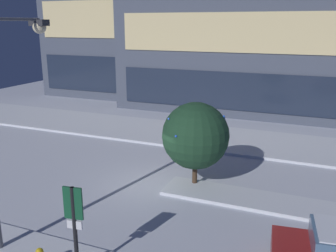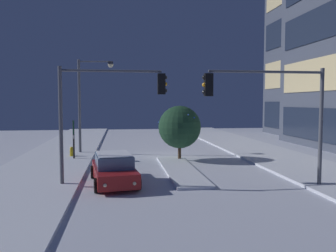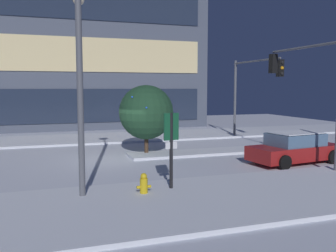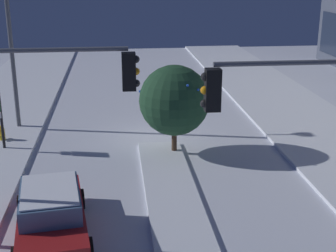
# 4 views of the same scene
# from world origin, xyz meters

# --- Properties ---
(ground) EXTENTS (52.00, 52.00, 0.00)m
(ground) POSITION_xyz_m (0.00, 0.00, 0.00)
(ground) COLOR silver
(curb_strip_near) EXTENTS (52.00, 5.20, 0.14)m
(curb_strip_near) POSITION_xyz_m (0.00, -7.80, 0.07)
(curb_strip_near) COLOR silver
(curb_strip_near) RESTS_ON ground
(curb_strip_far) EXTENTS (52.00, 5.20, 0.14)m
(curb_strip_far) POSITION_xyz_m (0.00, 7.80, 0.07)
(curb_strip_far) COLOR silver
(curb_strip_far) RESTS_ON ground
(median_strip) EXTENTS (9.00, 1.80, 0.14)m
(median_strip) POSITION_xyz_m (5.23, 0.17, 0.07)
(median_strip) COLOR silver
(median_strip) RESTS_ON ground
(office_tower_secondary) EXTENTS (14.68, 9.29, 19.42)m
(office_tower_secondary) POSITION_xyz_m (-11.66, 20.10, 9.71)
(office_tower_secondary) COLOR #4C5466
(office_tower_secondary) RESTS_ON ground
(car_near) EXTENTS (4.85, 2.53, 1.49)m
(car_near) POSITION_xyz_m (7.96, -3.58, 0.71)
(car_near) COLOR maroon
(car_near) RESTS_ON ground
(traffic_light_corner_near_right) EXTENTS (0.32, 5.13, 5.66)m
(traffic_light_corner_near_right) POSITION_xyz_m (8.19, -3.89, 4.01)
(traffic_light_corner_near_right) COLOR #565960
(traffic_light_corner_near_right) RESTS_ON ground
(traffic_light_corner_far_right) EXTENTS (0.32, 5.76, 5.55)m
(traffic_light_corner_far_right) POSITION_xyz_m (9.95, 3.58, 3.97)
(traffic_light_corner_far_right) COLOR #565960
(traffic_light_corner_far_right) RESTS_ON ground
(street_lamp_arched) EXTENTS (0.63, 2.72, 7.22)m
(street_lamp_arched) POSITION_xyz_m (-2.22, -5.59, 4.73)
(street_lamp_arched) COLOR #565960
(street_lamp_arched) RESTS_ON ground
(fire_hydrant) EXTENTS (0.48, 0.26, 0.81)m
(fire_hydrant) POSITION_xyz_m (-0.35, -6.72, 0.39)
(fire_hydrant) COLOR gold
(fire_hydrant) RESTS_ON ground
(parking_info_sign) EXTENTS (0.55, 0.14, 2.74)m
(parking_info_sign) POSITION_xyz_m (0.70, -6.42, 1.76)
(parking_info_sign) COLOR black
(parking_info_sign) RESTS_ON ground
(decorated_tree_median) EXTENTS (2.89, 2.89, 3.75)m
(decorated_tree_median) POSITION_xyz_m (1.78, 0.74, 2.30)
(decorated_tree_median) COLOR #473323
(decorated_tree_median) RESTS_ON ground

